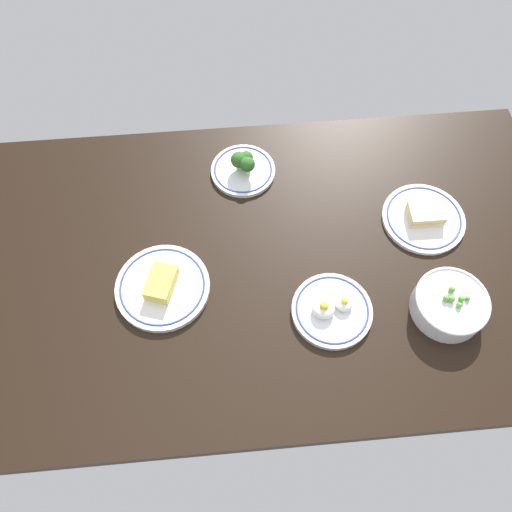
% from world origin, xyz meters
% --- Properties ---
extents(dining_table, '(1.54, 0.86, 0.04)m').
position_xyz_m(dining_table, '(0.00, 0.00, 0.02)').
color(dining_table, black).
rests_on(dining_table, ground).
extents(plate_sandwich, '(0.21, 0.21, 0.04)m').
position_xyz_m(plate_sandwich, '(0.43, 0.08, 0.05)').
color(plate_sandwich, silver).
rests_on(plate_sandwich, dining_table).
extents(plate_broccoli, '(0.17, 0.17, 0.07)m').
position_xyz_m(plate_broccoli, '(-0.01, 0.27, 0.06)').
color(plate_broccoli, silver).
rests_on(plate_broccoli, dining_table).
extents(bowl_peas, '(0.17, 0.17, 0.07)m').
position_xyz_m(bowl_peas, '(0.42, -0.17, 0.07)').
color(bowl_peas, silver).
rests_on(bowl_peas, dining_table).
extents(plate_eggs, '(0.19, 0.19, 0.05)m').
position_xyz_m(plate_eggs, '(0.16, -0.15, 0.05)').
color(plate_eggs, silver).
rests_on(plate_eggs, dining_table).
extents(plate_cheese, '(0.22, 0.22, 0.05)m').
position_xyz_m(plate_cheese, '(-0.22, -0.06, 0.05)').
color(plate_cheese, silver).
rests_on(plate_cheese, dining_table).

